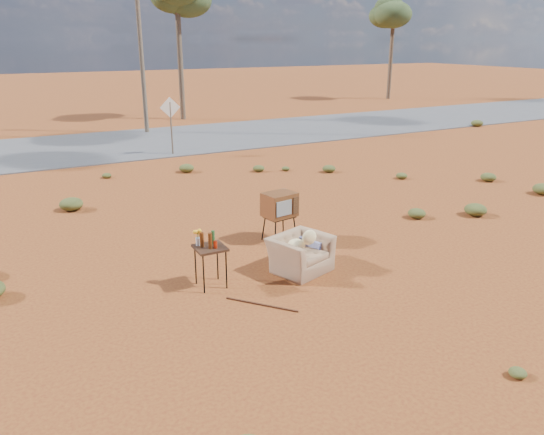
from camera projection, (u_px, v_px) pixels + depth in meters
name	position (u px, v px, depth m)	size (l,w,h in m)	color
ground	(298.00, 283.00, 9.70)	(140.00, 140.00, 0.00)	#91521D
highway	(116.00, 145.00, 22.26)	(140.00, 7.00, 0.04)	#565659
armchair	(303.00, 248.00, 10.15)	(1.37, 1.13, 0.93)	#987252
tv_unit	(280.00, 205.00, 11.51)	(0.75, 0.64, 1.08)	black
side_table	(207.00, 245.00, 9.33)	(0.54, 0.54, 1.06)	#341E13
rusty_bar	(262.00, 304.00, 8.86)	(0.03, 0.03, 1.30)	#4C2714
road_sign	(171.00, 115.00, 19.93)	(0.78, 0.06, 2.19)	brown
eucalyptus_right	(394.00, 14.00, 37.66)	(3.20, 3.20, 7.10)	brown
utility_pole_center	(140.00, 41.00, 23.92)	(1.40, 0.20, 8.00)	brown
scrub_patch	(177.00, 215.00, 12.98)	(17.49, 8.07, 0.33)	#4F5424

